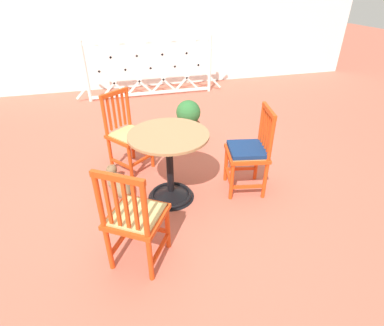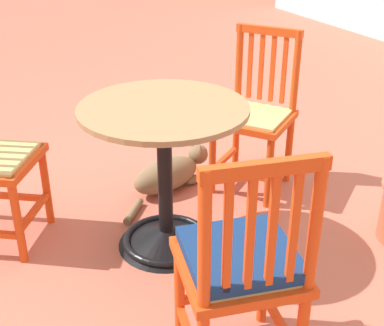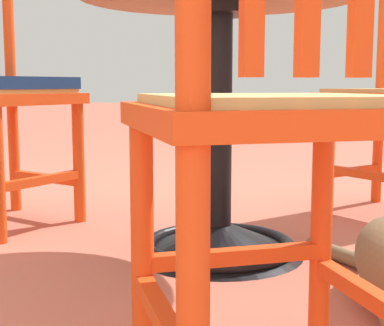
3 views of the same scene
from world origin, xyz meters
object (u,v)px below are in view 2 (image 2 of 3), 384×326
(tabby_cat, at_px, (171,173))
(orange_chair_facing_out, at_px, (241,266))
(cafe_table, at_px, (165,194))
(orange_chair_by_planter, at_px, (255,117))

(tabby_cat, bearing_deg, orange_chair_facing_out, -12.80)
(orange_chair_facing_out, height_order, tabby_cat, orange_chair_facing_out)
(cafe_table, relative_size, orange_chair_facing_out, 0.83)
(orange_chair_facing_out, relative_size, orange_chair_by_planter, 1.00)
(cafe_table, xyz_separation_m, orange_chair_by_planter, (-0.35, 0.70, 0.15))
(cafe_table, bearing_deg, tabby_cat, 154.56)
(tabby_cat, bearing_deg, cafe_table, -25.44)
(cafe_table, bearing_deg, orange_chair_facing_out, -3.95)
(orange_chair_by_planter, bearing_deg, orange_chair_facing_out, -33.04)
(orange_chair_facing_out, xyz_separation_m, orange_chair_by_planter, (-1.16, 0.75, -0.01))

